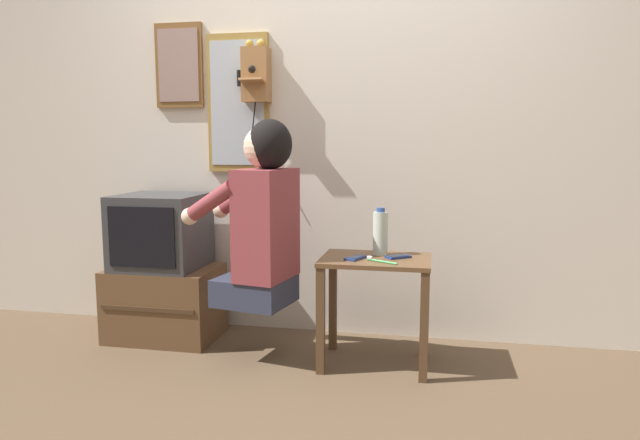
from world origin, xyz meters
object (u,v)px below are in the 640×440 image
wall_phone_antique (256,74)px  cell_phone_held (356,258)px  toothbrush (380,261)px  television (161,231)px  framed_picture (179,66)px  cell_phone_spare (398,257)px  water_bottle (380,233)px  wall_mirror (238,103)px  person (262,216)px

wall_phone_antique → cell_phone_held: 1.24m
cell_phone_held → toothbrush: toothbrush is taller
television → framed_picture: 0.99m
cell_phone_spare → water_bottle: bearing=-163.2°
framed_picture → wall_mirror: framed_picture is taller
wall_mirror → toothbrush: (0.89, -0.54, -0.79)m
wall_phone_antique → cell_phone_held: wall_phone_antique is taller
framed_picture → toothbrush: 1.71m
wall_phone_antique → person: bearing=-70.0°
wall_phone_antique → water_bottle: size_ratio=2.98×
wall_phone_antique → toothbrush: size_ratio=4.67×
wall_phone_antique → wall_mirror: 0.21m
cell_phone_held → water_bottle: (0.11, 0.14, 0.11)m
wall_phone_antique → water_bottle: (0.75, -0.31, -0.85)m
framed_picture → water_bottle: framed_picture is taller
person → toothbrush: size_ratio=6.10×
framed_picture → toothbrush: bearing=-23.5°
toothbrush → wall_mirror: bearing=87.3°
wall_mirror → cell_phone_held: wall_mirror is taller
cell_phone_spare → water_bottle: (-0.10, 0.07, 0.11)m
television → wall_mirror: size_ratio=0.58×
person → framed_picture: (-0.66, 0.50, 0.82)m
person → wall_phone_antique: bearing=31.2°
water_bottle → cell_phone_spare: bearing=-35.6°
cell_phone_spare → television: bearing=-134.3°
television → wall_phone_antique: wall_phone_antique is taller
framed_picture → television: bearing=-94.4°
toothbrush → cell_phone_spare: bearing=-4.6°
wall_phone_antique → framed_picture: 0.50m
person → television: size_ratio=2.03×
cell_phone_spare → toothbrush: (-0.08, -0.12, 0.00)m
cell_phone_spare → toothbrush: size_ratio=0.87×
television → cell_phone_held: bearing=-11.2°
wall_mirror → water_bottle: wall_mirror is taller
person → toothbrush: (0.61, -0.05, -0.20)m
person → wall_mirror: wall_mirror is taller
television → framed_picture: size_ratio=0.95×
person → cell_phone_held: bearing=-78.2°
wall_phone_antique → cell_phone_held: size_ratio=5.26×
wall_phone_antique → wall_mirror: bearing=161.4°
cell_phone_held → toothbrush: bearing=1.2°
person → wall_phone_antique: (-0.17, 0.45, 0.76)m
toothbrush → water_bottle: bearing=33.5°
television → water_bottle: 1.27m
person → cell_phone_held: (0.48, 0.00, -0.20)m
wall_phone_antique → wall_mirror: wall_mirror is taller
cell_phone_spare → framed_picture: bearing=-145.2°
person → toothbrush: 0.64m
cell_phone_spare → cell_phone_held: bearing=-109.0°
television → toothbrush: (1.28, -0.28, -0.06)m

